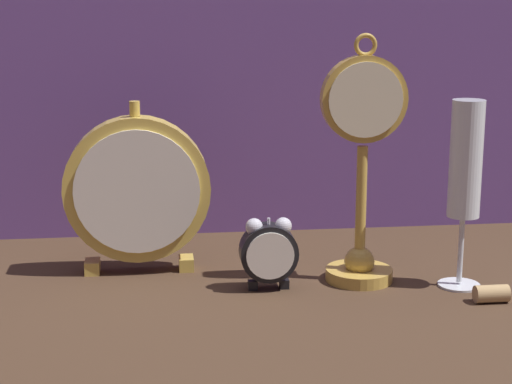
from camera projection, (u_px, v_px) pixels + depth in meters
The scene contains 7 objects.
ground_plane at pixel (264, 301), 1.06m from camera, with size 4.00×4.00×0.00m, color #422D1E.
fabric_backdrop_drape at pixel (237, 10), 1.30m from camera, with size 1.22×0.01×0.70m, color #6B478E.
pocket_watch_on_stand at pixel (362, 175), 1.11m from camera, with size 0.11×0.09×0.32m.
alarm_clock_twin_bell at pixel (269, 250), 1.09m from camera, with size 0.07×0.03×0.09m.
mantel_clock_silver at pixel (137, 190), 1.15m from camera, with size 0.20×0.04×0.23m.
champagne_flute at pixel (465, 172), 1.08m from camera, with size 0.06×0.06×0.24m.
wine_cork at pixel (491, 294), 1.06m from camera, with size 0.02×0.02×0.04m, color tan.
Camera 1 is at (-0.13, -0.99, 0.37)m, focal length 60.00 mm.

